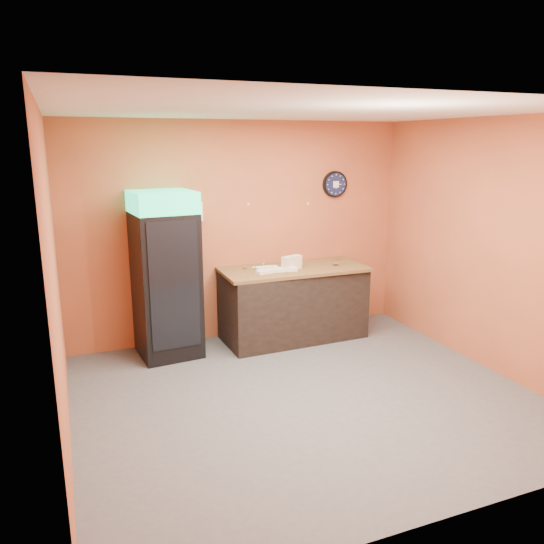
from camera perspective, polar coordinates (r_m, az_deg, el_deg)
floor at (r=5.57m, az=3.61°, el=-13.19°), size 4.50×4.50×0.00m
back_wall at (r=6.91m, az=-3.32°, el=4.41°), size 4.50×0.02×2.80m
left_wall at (r=4.61m, az=-22.28°, el=-1.36°), size 0.02×4.00×2.80m
right_wall at (r=6.38m, az=22.44°, el=2.58°), size 0.02×4.00×2.80m
ceiling at (r=4.97m, az=4.11°, el=16.94°), size 4.50×4.00×0.02m
beverage_cooler at (r=6.37m, az=-11.30°, el=-0.62°), size 0.75×0.76×1.98m
prep_counter at (r=6.96m, az=2.29°, el=-3.50°), size 1.85×0.87×0.91m
wall_clock at (r=7.35m, az=6.79°, el=9.36°), size 0.36×0.06×0.36m
wall_phone at (r=6.66m, az=-8.05°, el=6.45°), size 0.13×0.11×0.24m
butcher_paper at (r=6.84m, az=2.33°, el=0.32°), size 1.88×0.87×0.04m
sub_roll_stack at (r=6.71m, az=2.14°, el=1.01°), size 0.29×0.18×0.18m
wrapped_sandwich_left at (r=6.54m, az=-0.57°, el=0.07°), size 0.28×0.16×0.04m
wrapped_sandwich_mid at (r=6.64m, az=1.36°, el=0.30°), size 0.32×0.16×0.04m
wrapped_sandwich_right at (r=6.71m, az=-0.56°, el=0.43°), size 0.29×0.14×0.04m
kitchen_tool at (r=6.82m, az=-0.96°, el=0.75°), size 0.06×0.06×0.06m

